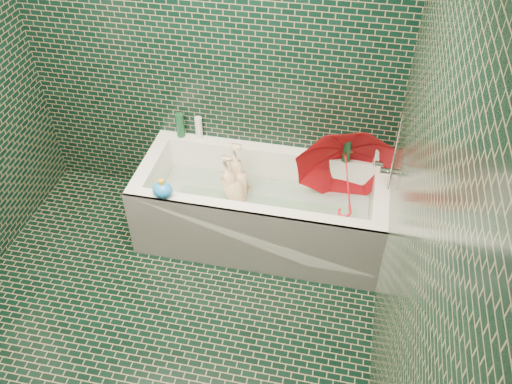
% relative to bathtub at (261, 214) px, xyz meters
% --- Properties ---
extents(floor, '(2.80, 2.80, 0.00)m').
position_rel_bathtub_xyz_m(floor, '(-0.45, -1.01, -0.21)').
color(floor, black).
rests_on(floor, ground).
extents(wall_back, '(2.80, 0.00, 2.80)m').
position_rel_bathtub_xyz_m(wall_back, '(-0.45, 0.39, 1.04)').
color(wall_back, black).
rests_on(wall_back, floor).
extents(wall_right, '(0.00, 2.80, 2.80)m').
position_rel_bathtub_xyz_m(wall_right, '(0.85, -1.01, 1.04)').
color(wall_right, black).
rests_on(wall_right, floor).
extents(bathtub, '(1.70, 0.75, 0.55)m').
position_rel_bathtub_xyz_m(bathtub, '(0.00, 0.00, 0.00)').
color(bathtub, white).
rests_on(bathtub, floor).
extents(bath_mat, '(1.35, 0.47, 0.01)m').
position_rel_bathtub_xyz_m(bath_mat, '(0.00, 0.02, -0.06)').
color(bath_mat, green).
rests_on(bath_mat, bathtub).
extents(water, '(1.48, 0.53, 0.00)m').
position_rel_bathtub_xyz_m(water, '(0.00, 0.02, 0.09)').
color(water, silver).
rests_on(water, bathtub).
extents(faucet, '(0.18, 0.19, 0.55)m').
position_rel_bathtub_xyz_m(faucet, '(0.81, 0.01, 0.56)').
color(faucet, silver).
rests_on(faucet, wall_right).
extents(child, '(0.87, 0.51, 0.30)m').
position_rel_bathtub_xyz_m(child, '(-0.17, 0.03, 0.10)').
color(child, beige).
rests_on(child, bathtub).
extents(umbrella, '(0.83, 0.88, 0.81)m').
position_rel_bathtub_xyz_m(umbrella, '(0.57, 0.06, 0.37)').
color(umbrella, red).
rests_on(umbrella, bathtub).
extents(soap_bottle_a, '(0.12, 0.12, 0.28)m').
position_rel_bathtub_xyz_m(soap_bottle_a, '(0.80, 0.33, 0.34)').
color(soap_bottle_a, white).
rests_on(soap_bottle_a, bathtub).
extents(soap_bottle_b, '(0.10, 0.10, 0.17)m').
position_rel_bathtub_xyz_m(soap_bottle_b, '(0.73, 0.35, 0.34)').
color(soap_bottle_b, '#592079').
rests_on(soap_bottle_b, bathtub).
extents(soap_bottle_c, '(0.17, 0.17, 0.18)m').
position_rel_bathtub_xyz_m(soap_bottle_c, '(0.69, 0.34, 0.34)').
color(soap_bottle_c, '#134526').
rests_on(soap_bottle_c, bathtub).
extents(bottle_right_tall, '(0.07, 0.07, 0.20)m').
position_rel_bathtub_xyz_m(bottle_right_tall, '(0.54, 0.31, 0.44)').
color(bottle_right_tall, '#134526').
rests_on(bottle_right_tall, bathtub).
extents(bottle_right_pump, '(0.06, 0.06, 0.16)m').
position_rel_bathtub_xyz_m(bottle_right_pump, '(0.75, 0.31, 0.42)').
color(bottle_right_pump, silver).
rests_on(bottle_right_pump, bathtub).
extents(bottle_left_tall, '(0.08, 0.08, 0.19)m').
position_rel_bathtub_xyz_m(bottle_left_tall, '(-0.68, 0.35, 0.43)').
color(bottle_left_tall, '#134526').
rests_on(bottle_left_tall, bathtub).
extents(bottle_left_short, '(0.07, 0.07, 0.17)m').
position_rel_bathtub_xyz_m(bottle_left_short, '(-0.54, 0.36, 0.42)').
color(bottle_left_short, white).
rests_on(bottle_left_short, bathtub).
extents(rubber_duck, '(0.12, 0.10, 0.09)m').
position_rel_bathtub_xyz_m(rubber_duck, '(0.54, 0.35, 0.38)').
color(rubber_duck, gold).
rests_on(rubber_duck, bathtub).
extents(bath_toy, '(0.15, 0.13, 0.13)m').
position_rel_bathtub_xyz_m(bath_toy, '(-0.58, -0.31, 0.40)').
color(bath_toy, '#197FE5').
rests_on(bath_toy, bathtub).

